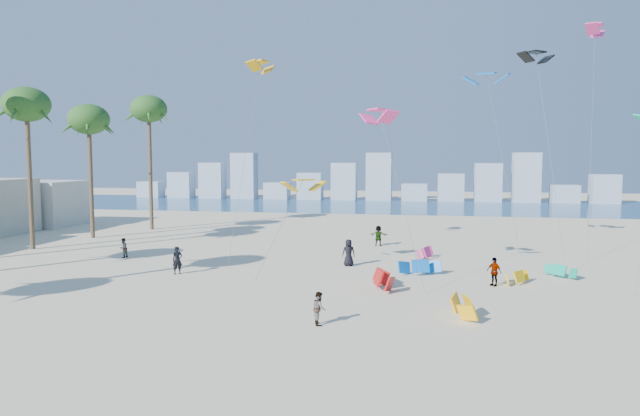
# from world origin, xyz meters

# --- Properties ---
(ground) EXTENTS (220.00, 220.00, 0.00)m
(ground) POSITION_xyz_m (0.00, 0.00, 0.00)
(ground) COLOR beige
(ground) RESTS_ON ground
(ocean) EXTENTS (220.00, 220.00, 0.00)m
(ocean) POSITION_xyz_m (0.00, 72.00, 0.01)
(ocean) COLOR navy
(ocean) RESTS_ON ground
(kitesurfer_near) EXTENTS (0.80, 0.76, 1.84)m
(kitesurfer_near) POSITION_xyz_m (-6.47, 15.56, 0.92)
(kitesurfer_near) COLOR black
(kitesurfer_near) RESTS_ON ground
(kitesurfer_mid) EXTENTS (0.80, 0.90, 1.53)m
(kitesurfer_mid) POSITION_xyz_m (4.79, 6.08, 0.77)
(kitesurfer_mid) COLOR gray
(kitesurfer_mid) RESTS_ON ground
(kitesurfers_far) EXTENTS (39.50, 21.96, 1.91)m
(kitesurfers_far) POSITION_xyz_m (9.04, 19.99, 0.87)
(kitesurfers_far) COLOR black
(kitesurfers_far) RESTS_ON ground
(grounded_kites) EXTENTS (13.25, 18.57, 0.99)m
(grounded_kites) POSITION_xyz_m (10.81, 16.13, 0.44)
(grounded_kites) COLOR blue
(grounded_kites) RESTS_ON ground
(flying_kites) EXTENTS (37.69, 28.89, 18.56)m
(flying_kites) POSITION_xyz_m (15.01, 21.78, 12.21)
(flying_kites) COLOR #F2B50C
(flying_kites) RESTS_ON ground
(distant_skyline) EXTENTS (85.00, 3.00, 8.40)m
(distant_skyline) POSITION_xyz_m (-1.19, 82.00, 3.09)
(distant_skyline) COLOR #9EADBF
(distant_skyline) RESTS_ON ground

